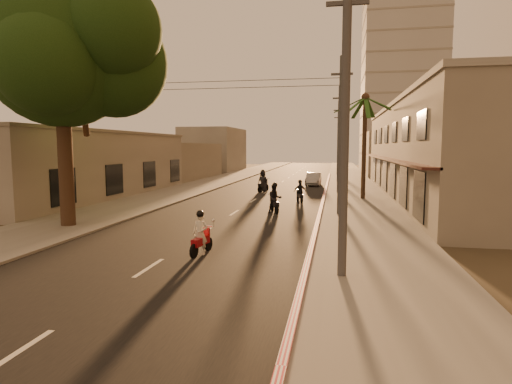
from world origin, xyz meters
TOP-DOWN VIEW (x-y plane):
  - ground at (0.00, 0.00)m, footprint 160.00×160.00m
  - road at (0.00, 20.00)m, footprint 10.00×140.00m
  - sidewalk_right at (7.50, 20.00)m, footprint 5.00×140.00m
  - sidewalk_left at (-7.50, 20.00)m, footprint 5.00×140.00m
  - curb_stripe at (5.10, 15.00)m, footprint 0.20×60.00m
  - shophouse_row at (13.95, 18.00)m, footprint 8.80×34.20m
  - left_building at (-13.98, 14.00)m, footprint 8.20×24.20m
  - distant_tower at (16.00, 56.00)m, footprint 12.10×12.10m
  - broadleaf_tree at (-6.61, 2.14)m, footprint 9.60×8.70m
  - palm_tree at (8.00, 16.00)m, footprint 5.00×5.00m
  - utility_poles at (6.20, 20.00)m, footprint 1.20×48.26m
  - filler_right at (14.00, 45.00)m, footprint 8.00×14.00m
  - filler_left_near at (-14.00, 34.00)m, footprint 8.00×14.00m
  - filler_left_far at (-14.00, 52.00)m, footprint 8.00×14.00m
  - scooter_red at (1.12, -1.98)m, footprint 0.75×1.69m
  - scooter_mid_a at (2.39, 8.45)m, footprint 1.29×1.79m
  - scooter_mid_b at (3.46, 13.73)m, footprint 1.13×1.61m
  - scooter_far_a at (-0.35, 20.26)m, footprint 1.24×1.97m
  - parked_car at (3.72, 27.54)m, footprint 1.62×4.07m

SIDE VIEW (x-z plane):
  - ground at x=0.00m, z-range 0.00..0.00m
  - road at x=0.00m, z-range 0.00..0.02m
  - sidewalk_right at x=7.50m, z-range 0.00..0.12m
  - sidewalk_left at x=-7.50m, z-range 0.00..0.12m
  - curb_stripe at x=5.10m, z-range 0.00..0.20m
  - parked_car at x=3.72m, z-range 0.00..1.32m
  - scooter_red at x=1.12m, z-range -0.10..1.57m
  - scooter_mid_b at x=3.46m, z-range -0.07..1.56m
  - scooter_mid_a at x=2.39m, z-range -0.08..1.77m
  - scooter_far_a at x=-0.35m, z-range -0.09..1.90m
  - filler_left_near at x=-14.00m, z-range 0.00..4.40m
  - left_building at x=-13.98m, z-range 0.00..5.20m
  - filler_right at x=14.00m, z-range 0.00..6.00m
  - filler_left_far at x=-14.00m, z-range 0.00..7.00m
  - shophouse_row at x=13.95m, z-range 0.00..7.30m
  - utility_poles at x=6.20m, z-range 2.04..11.04m
  - palm_tree at x=8.00m, z-range 3.05..11.25m
  - broadleaf_tree at x=-6.61m, z-range 2.43..14.53m
  - distant_tower at x=16.00m, z-range 0.00..28.00m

